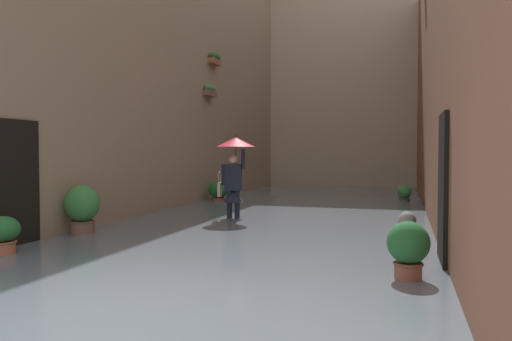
{
  "coord_description": "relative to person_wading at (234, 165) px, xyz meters",
  "views": [
    {
      "loc": [
        -2.73,
        4.16,
        1.65
      ],
      "look_at": [
        0.4,
        -6.21,
        1.28
      ],
      "focal_mm": 34.38,
      "sensor_mm": 36.0,
      "label": 1
    }
  ],
  "objects": [
    {
      "name": "potted_plant_mid_left",
      "position": [
        -3.75,
        -5.33,
        -1.02
      ],
      "size": [
        0.43,
        0.43,
        0.66
      ],
      "color": "#66605B",
      "rests_on": "ground_plane"
    },
    {
      "name": "potted_plant_far_right",
      "position": [
        1.86,
        -3.77,
        -0.93
      ],
      "size": [
        0.63,
        0.63,
        0.81
      ],
      "color": "#9E563D",
      "rests_on": "ground_plane"
    },
    {
      "name": "building_facade_left",
      "position": [
        -5.16,
        -2.65,
        2.71
      ],
      "size": [
        2.04,
        22.11,
        8.2
      ],
      "color": "brown",
      "rests_on": "ground_plane"
    },
    {
      "name": "potted_plant_far_left",
      "position": [
        -3.77,
        4.54,
        -0.89
      ],
      "size": [
        0.5,
        0.5,
        0.85
      ],
      "color": "brown",
      "rests_on": "ground_plane"
    },
    {
      "name": "flood_water",
      "position": [
        -0.98,
        -2.65,
        -1.3
      ],
      "size": [
        7.36,
        24.11,
        0.17
      ],
      "primitive_type": "cube",
      "color": "slate",
      "rests_on": "ground_plane"
    },
    {
      "name": "person_wading",
      "position": [
        0.0,
        0.0,
        0.0
      ],
      "size": [
        0.89,
        0.89,
        2.09
      ],
      "color": "#4C4233",
      "rests_on": "ground_plane"
    },
    {
      "name": "ground_plane",
      "position": [
        -0.98,
        -2.65,
        -1.39
      ],
      "size": [
        60.0,
        60.0,
        0.0
      ],
      "primitive_type": "plane",
      "color": "gray"
    },
    {
      "name": "building_facade_far",
      "position": [
        -0.98,
        -12.61,
        3.88
      ],
      "size": [
        10.16,
        1.8,
        10.54
      ],
      "primitive_type": "cube",
      "color": "tan",
      "rests_on": "ground_plane"
    },
    {
      "name": "potted_plant_near_right",
      "position": [
        1.94,
        4.78,
        -0.97
      ],
      "size": [
        0.51,
        0.51,
        0.73
      ],
      "color": "#9E563D",
      "rests_on": "ground_plane"
    },
    {
      "name": "potted_plant_mid_right",
      "position": [
        1.97,
        2.86,
        -0.78
      ],
      "size": [
        0.63,
        0.63,
        1.07
      ],
      "color": "brown",
      "rests_on": "ground_plane"
    },
    {
      "name": "mooring_bollard",
      "position": [
        -3.77,
        3.22,
        -0.98
      ],
      "size": [
        0.28,
        0.28,
        0.81
      ],
      "color": "gray",
      "rests_on": "ground_plane"
    }
  ]
}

